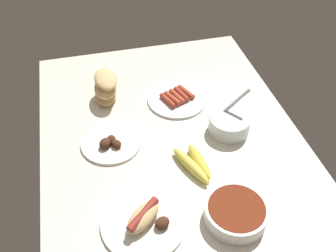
# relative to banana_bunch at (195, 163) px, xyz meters

# --- Properties ---
(ground_plane) EXTENTS (1.20, 0.90, 0.03)m
(ground_plane) POSITION_rel_banana_bunch_xyz_m (0.15, 0.04, -0.03)
(ground_plane) COLOR silver
(banana_bunch) EXTENTS (0.18, 0.11, 0.04)m
(banana_bunch) POSITION_rel_banana_bunch_xyz_m (0.00, 0.00, 0.00)
(banana_bunch) COLOR gold
(banana_bunch) RESTS_ON ground_plane
(bread_stack) EXTENTS (0.15, 0.11, 0.11)m
(bread_stack) POSITION_rel_banana_bunch_xyz_m (0.42, 0.23, 0.04)
(bread_stack) COLOR tan
(bread_stack) RESTS_ON ground_plane
(plate_sausages) EXTENTS (0.23, 0.23, 0.03)m
(plate_sausages) POSITION_rel_banana_bunch_xyz_m (0.34, -0.03, -0.01)
(plate_sausages) COLOR white
(plate_sausages) RESTS_ON ground_plane
(plate_hotdog_assembled) EXTENTS (0.25, 0.25, 0.06)m
(plate_hotdog_assembled) POSITION_rel_banana_bunch_xyz_m (-0.17, 0.20, -0.00)
(plate_hotdog_assembled) COLOR white
(plate_hotdog_assembled) RESTS_ON ground_plane
(bowl_chili) EXTENTS (0.18, 0.18, 0.05)m
(bowl_chili) POSITION_rel_banana_bunch_xyz_m (-0.21, -0.06, 0.01)
(bowl_chili) COLOR white
(bowl_chili) RESTS_ON ground_plane
(plate_grilled_meat) EXTENTS (0.21, 0.21, 0.04)m
(plate_grilled_meat) POSITION_rel_banana_bunch_xyz_m (0.17, 0.25, -0.01)
(plate_grilled_meat) COLOR white
(plate_grilled_meat) RESTS_ON ground_plane
(bowl_coleslaw) EXTENTS (0.15, 0.15, 0.15)m
(bowl_coleslaw) POSITION_rel_banana_bunch_xyz_m (0.14, -0.17, 0.02)
(bowl_coleslaw) COLOR silver
(bowl_coleslaw) RESTS_ON ground_plane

